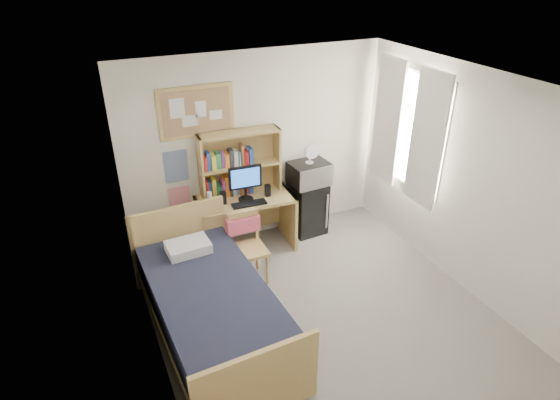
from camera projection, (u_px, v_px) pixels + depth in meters
name	position (u px, v px, depth m)	size (l,w,h in m)	color
floor	(330.00, 323.00, 5.19)	(3.60, 4.20, 0.02)	gray
ceiling	(346.00, 91.00, 3.96)	(3.60, 4.20, 0.02)	white
wall_back	(257.00, 149.00, 6.25)	(3.60, 0.04, 2.60)	white
wall_front	(511.00, 382.00, 2.89)	(3.60, 0.04, 2.60)	white
wall_left	(151.00, 268.00, 3.91)	(0.04, 4.20, 2.60)	white
wall_right	(476.00, 188.00, 5.23)	(0.04, 4.20, 2.60)	white
window_unit	(408.00, 130.00, 6.03)	(0.10, 1.40, 1.70)	white
curtain_left	(427.00, 140.00, 5.70)	(0.04, 0.55, 1.70)	white
curtain_right	(388.00, 121.00, 6.34)	(0.04, 0.55, 1.70)	white
bulletin_board	(196.00, 112.00, 5.66)	(0.94, 0.03, 0.64)	tan
poster_wave	(176.00, 166.00, 5.87)	(0.30, 0.01, 0.42)	navy
poster_japan	(180.00, 199.00, 6.09)	(0.28, 0.01, 0.36)	#E72840
desk	(246.00, 224.00, 6.30)	(1.27, 0.63, 0.79)	tan
desk_chair	(249.00, 249.00, 5.66)	(0.45, 0.45, 0.90)	tan
mini_fridge	(307.00, 207.00, 6.72)	(0.46, 0.46, 0.78)	black
bed	(213.00, 312.00, 4.89)	(1.12, 2.24, 0.62)	black
hutch	(240.00, 163.00, 6.03)	(1.05, 0.27, 0.86)	tan
monitor	(245.00, 184.00, 5.95)	(0.43, 0.03, 0.46)	black
keyboard	(249.00, 204.00, 5.94)	(0.45, 0.14, 0.02)	black
speaker_left	(223.00, 198.00, 5.93)	(0.07, 0.07, 0.17)	black
speaker_right	(268.00, 190.00, 6.12)	(0.07, 0.07, 0.16)	black
water_bottle	(210.00, 200.00, 5.83)	(0.06, 0.06, 0.22)	white
hoodie	(243.00, 224.00, 5.71)	(0.42, 0.13, 0.20)	#FF617A
microwave	(309.00, 173.00, 6.44)	(0.53, 0.40, 0.31)	silver
desk_fan	(310.00, 154.00, 6.31)	(0.22, 0.22, 0.27)	white
pillow	(188.00, 247.00, 5.31)	(0.48, 0.34, 0.12)	white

